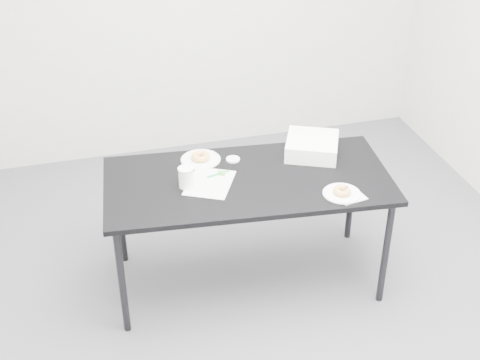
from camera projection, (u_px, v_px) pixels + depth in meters
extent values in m
plane|color=#4D4D52|center=(254.00, 296.00, 4.15)|extent=(4.00, 4.00, 0.00)
cube|color=black|center=(248.00, 181.00, 3.89)|extent=(1.73, 0.94, 0.03)
cylinder|color=black|center=(122.00, 282.00, 3.71)|extent=(0.04, 0.04, 0.73)
cylinder|color=black|center=(120.00, 215.00, 4.26)|extent=(0.04, 0.04, 0.73)
cylinder|color=black|center=(386.00, 253.00, 3.93)|extent=(0.04, 0.04, 0.73)
cylinder|color=black|center=(352.00, 193.00, 4.47)|extent=(0.04, 0.04, 0.73)
cube|color=white|center=(210.00, 183.00, 3.84)|extent=(0.36, 0.39, 0.00)
cube|color=green|center=(221.00, 173.00, 3.93)|extent=(0.07, 0.07, 0.00)
cylinder|color=#0E9A5C|center=(218.00, 174.00, 3.91)|extent=(0.14, 0.05, 0.01)
cube|color=white|center=(350.00, 195.00, 3.73)|extent=(0.17, 0.17, 0.00)
cylinder|color=white|center=(342.00, 194.00, 3.74)|extent=(0.21, 0.21, 0.01)
torus|color=gold|center=(342.00, 191.00, 3.73)|extent=(0.10, 0.10, 0.03)
cylinder|color=white|center=(201.00, 160.00, 4.06)|extent=(0.24, 0.24, 0.01)
torus|color=gold|center=(201.00, 156.00, 4.05)|extent=(0.14, 0.14, 0.04)
cylinder|color=white|center=(186.00, 177.00, 3.77)|extent=(0.08, 0.08, 0.13)
cylinder|color=white|center=(233.00, 159.00, 4.06)|extent=(0.08, 0.08, 0.01)
cube|color=white|center=(312.00, 146.00, 4.10)|extent=(0.41, 0.41, 0.10)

